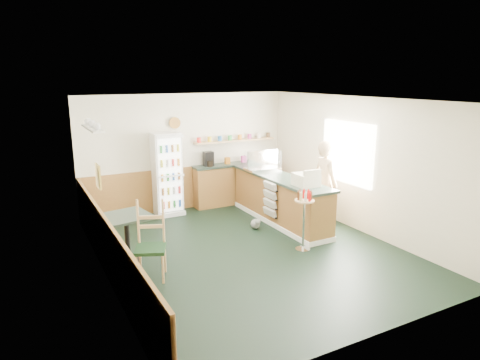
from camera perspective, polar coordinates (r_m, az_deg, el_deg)
ground at (r=7.86m, az=1.26°, el=-9.37°), size 6.00×6.00×0.00m
room_envelope at (r=7.94m, az=-2.70°, el=2.37°), size 5.04×6.02×2.72m
service_counter at (r=9.24m, az=5.33°, el=-2.84°), size 0.68×3.01×1.01m
back_counter at (r=10.57m, az=-0.52°, el=-0.16°), size 2.24×0.42×1.69m
drinks_fridge at (r=9.76m, az=-9.66°, el=0.77°), size 0.61×0.53×1.86m
display_case at (r=9.66m, az=3.05°, el=2.62°), size 0.78×0.41×0.44m
cash_register at (r=8.36m, az=8.78°, el=0.04°), size 0.43×0.45×0.24m
shopkeeper at (r=9.03m, az=11.33°, el=-0.50°), size 0.47×0.63×1.81m
condiment_stand at (r=7.73m, az=8.55°, el=-4.13°), size 0.35×0.35×1.10m
newspaper_rack at (r=8.88m, az=4.02°, el=-2.62°), size 0.09×0.46×0.73m
cafe_table at (r=7.46m, az=-14.87°, el=-6.34°), size 0.87×0.87×0.83m
cafe_chair at (r=6.85m, az=-12.15°, el=-7.52°), size 0.60×0.60×1.23m
dog_doorstop at (r=8.89m, az=2.11°, el=-5.83°), size 0.20×0.26×0.24m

